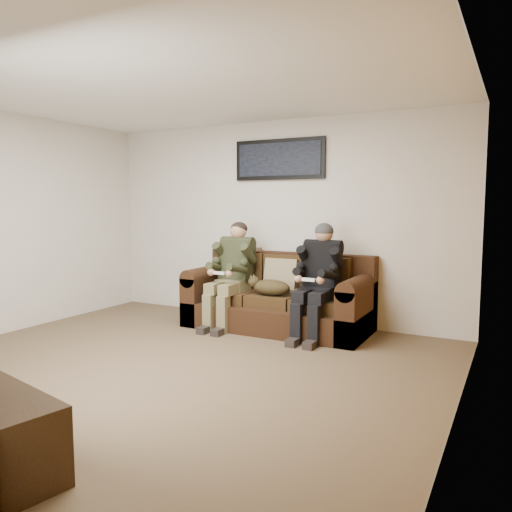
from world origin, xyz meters
The scene contains 12 objects.
floor centered at (0.00, 0.00, 0.00)m, with size 5.00×5.00×0.00m, color brown.
ceiling centered at (0.00, 0.00, 2.60)m, with size 5.00×5.00×0.00m, color silver.
wall_back centered at (0.00, 2.25, 1.30)m, with size 5.00×5.00×0.00m, color beige.
wall_right centered at (2.50, 0.00, 1.30)m, with size 4.50×4.50×0.00m, color beige.
accent_wall_right centered at (2.49, 0.00, 1.30)m, with size 4.50×4.50×0.00m, color #A16010.
sofa centered at (0.27, 1.83, 0.34)m, with size 2.23×0.96×0.91m.
throw_pillow centered at (0.27, 1.87, 0.65)m, with size 0.43×0.12×0.41m, color #887759.
throw_blanket centered at (-0.41, 2.11, 0.91)m, with size 0.46×0.22×0.08m, color tan.
person_left centered at (-0.31, 1.64, 0.73)m, with size 0.51×0.87×1.30m.
person_right centered at (0.84, 1.64, 0.74)m, with size 0.51×0.86×1.31m.
cat centered at (0.26, 1.57, 0.55)m, with size 0.66×0.26×0.24m.
framed_poster centered at (0.07, 2.22, 2.10)m, with size 1.25×0.05×0.52m.
Camera 1 is at (2.85, -3.68, 1.52)m, focal length 35.00 mm.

